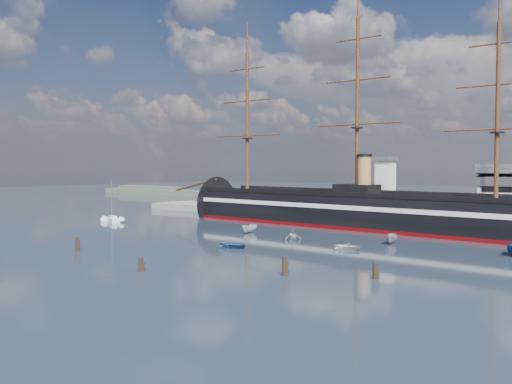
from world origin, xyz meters
The scene contains 15 objects.
ground centered at (0.00, 40.00, 0.00)m, with size 600.00×600.00×0.00m, color #1E2B3A.
quay centered at (10.00, 76.00, 0.00)m, with size 180.00×18.00×2.00m, color slate.
quay_tower centered at (3.00, 73.00, 9.75)m, with size 5.00×5.00×15.00m.
shoreline centered at (-139.23, 135.00, 1.45)m, with size 120.00×10.00×4.00m.
warship centered at (-1.86, 60.00, 4.04)m, with size 113.35×21.76×53.94m.
sailboat centered at (-54.17, 31.21, 0.71)m, with size 7.19×4.80×11.17m.
motorboat_a centered at (-10.46, 34.42, 0.00)m, with size 5.75×2.11×2.30m, color silver.
motorboat_b centered at (1.66, 15.18, 0.00)m, with size 3.49×1.40×1.63m, color #324E82.
motorboat_c centered at (21.39, 37.82, 0.00)m, with size 5.83×2.14×2.33m, color #969696.
motorboat_d centered at (3.45, 31.06, 0.00)m, with size 6.03×2.61×2.21m, color silver.
motorboat_e centered at (18.55, 26.17, 0.00)m, with size 3.06×1.23×1.43m, color silver.
piling_near_left centered at (-16.96, -4.64, 0.00)m, with size 0.64×0.64×3.11m, color black.
piling_near_mid centered at (6.23, -10.02, 0.00)m, with size 0.64×0.64×2.66m, color black.
piling_near_right centered at (23.82, -0.15, 0.00)m, with size 0.64×0.64×3.31m, color black.
piling_far_right centered at (34.27, 5.59, 0.00)m, with size 0.64×0.64×2.74m, color black.
Camera 1 is at (68.08, -61.69, 14.84)m, focal length 40.00 mm.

